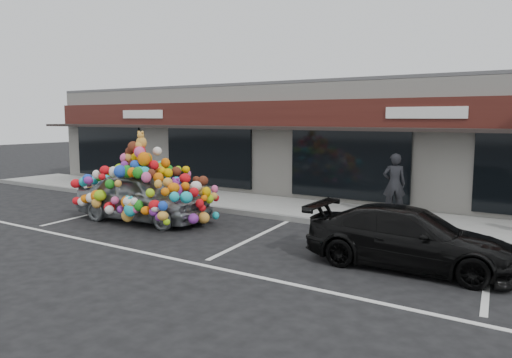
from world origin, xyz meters
The scene contains 11 objects.
ground centered at (0.00, 0.00, 0.00)m, with size 90.00×90.00×0.00m, color black.
shop_building centered at (0.00, 8.44, 2.16)m, with size 24.00×7.20×4.31m.
sidewalk centered at (0.00, 4.00, 0.07)m, with size 26.00×3.00×0.15m, color gray.
kerb centered at (0.00, 2.50, 0.07)m, with size 26.00×0.18×0.16m, color slate.
parking_stripe_left centered at (-3.20, 0.20, 0.00)m, with size 0.12×4.40×0.01m, color silver.
parking_stripe_mid centered at (2.80, 0.20, 0.00)m, with size 0.12×4.40×0.01m, color silver.
parking_stripe_right centered at (8.20, 0.20, 0.00)m, with size 0.12×4.40×0.01m, color silver.
lane_line centered at (2.00, -2.30, 0.00)m, with size 14.00×0.12×0.01m, color silver.
toy_car centered at (-1.07, 0.15, 0.88)m, with size 3.04×4.61×2.61m.
black_sedan centered at (6.79, -0.08, 0.60)m, with size 4.17×1.69×1.21m, color black.
pedestrian_a centered at (4.91, 4.48, 1.06)m, with size 0.66×0.43×1.81m, color black.
Camera 1 is at (9.70, -9.89, 3.00)m, focal length 35.00 mm.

